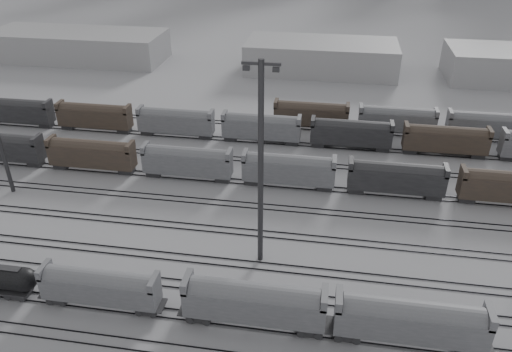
% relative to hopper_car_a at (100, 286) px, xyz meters
% --- Properties ---
extents(ground, '(900.00, 900.00, 0.00)m').
position_rel_hopper_car_a_xyz_m(ground, '(10.28, -1.00, -3.05)').
color(ground, '#B2B2B7').
rests_on(ground, ground).
extents(tracks, '(220.00, 71.50, 0.16)m').
position_rel_hopper_car_a_xyz_m(tracks, '(10.28, 16.50, -2.97)').
color(tracks, black).
rests_on(tracks, ground).
extents(hopper_car_a, '(13.79, 2.74, 4.93)m').
position_rel_hopper_car_a_xyz_m(hopper_car_a, '(0.00, 0.00, 0.00)').
color(hopper_car_a, black).
rests_on(hopper_car_a, ground).
extents(hopper_car_b, '(15.63, 3.11, 5.59)m').
position_rel_hopper_car_a_xyz_m(hopper_car_b, '(17.84, 0.00, 0.41)').
color(hopper_car_b, black).
rests_on(hopper_car_b, ground).
extents(hopper_car_c, '(15.68, 3.12, 5.61)m').
position_rel_hopper_car_a_xyz_m(hopper_car_c, '(34.27, -0.00, 0.42)').
color(hopper_car_c, black).
rests_on(hopper_car_c, ground).
extents(light_mast_c, '(4.28, 0.69, 26.77)m').
position_rel_hopper_car_a_xyz_m(light_mast_c, '(16.68, 11.48, 11.16)').
color(light_mast_c, '#353537').
rests_on(light_mast_c, ground).
extents(bg_string_near, '(151.00, 3.00, 5.60)m').
position_rel_hopper_car_a_xyz_m(bg_string_near, '(18.28, 31.00, -0.25)').
color(bg_string_near, slate).
rests_on(bg_string_near, ground).
extents(bg_string_mid, '(151.00, 3.00, 5.60)m').
position_rel_hopper_car_a_xyz_m(bg_string_mid, '(28.28, 47.00, -0.25)').
color(bg_string_mid, black).
rests_on(bg_string_mid, ground).
extents(bg_string_far, '(66.00, 3.00, 5.60)m').
position_rel_hopper_car_a_xyz_m(bg_string_far, '(45.78, 55.00, -0.25)').
color(bg_string_far, '#46392C').
rests_on(bg_string_far, ground).
extents(warehouse_left, '(50.00, 18.00, 8.00)m').
position_rel_hopper_car_a_xyz_m(warehouse_left, '(-49.72, 94.00, 0.95)').
color(warehouse_left, '#9D9D9F').
rests_on(warehouse_left, ground).
extents(warehouse_mid, '(40.00, 18.00, 8.00)m').
position_rel_hopper_car_a_xyz_m(warehouse_mid, '(20.28, 94.00, 0.95)').
color(warehouse_mid, '#9D9D9F').
rests_on(warehouse_mid, ground).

